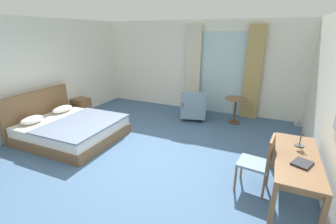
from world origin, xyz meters
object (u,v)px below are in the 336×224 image
Objects in this scene: nightstand at (82,107)px; closed_book at (302,163)px; bed at (70,128)px; writing_desk at (297,162)px; armchair_by_window at (194,108)px; desk_chair at (260,161)px; desk_lamp at (299,127)px; round_cafe_table at (235,105)px.

closed_book is (5.63, -1.68, 0.46)m from nightstand.
bed is 1.35× the size of writing_desk.
writing_desk is 1.86× the size of armchair_by_window.
desk_chair reaches higher than writing_desk.
nightstand is at bearing 165.23° from writing_desk.
writing_desk is at bearing -89.25° from desk_lamp.
nightstand is 2.02× the size of closed_book.
desk_lamp is 0.62× the size of round_cafe_table.
desk_lamp reaches higher than armchair_by_window.
desk_lamp is 2.78m from round_cafe_table.
desk_lamp reaches higher than bed.
writing_desk is 2.25× the size of round_cafe_table.
nightstand is 0.63× the size of armchair_by_window.
desk_lamp reaches higher than closed_book.
armchair_by_window reaches higher than round_cafe_table.
armchair_by_window is (3.16, 1.14, 0.07)m from nightstand.
round_cafe_table is (1.12, 0.22, 0.17)m from armchair_by_window.
armchair_by_window is (2.25, 2.44, 0.09)m from bed.
desk_chair is at bearing -16.09° from nightstand.
closed_book is (0.53, -0.21, 0.21)m from desk_chair.
writing_desk reaches higher than nightstand.
closed_book is at bearing -65.93° from round_cafe_table.
desk_chair is 0.60m from closed_book.
desk_chair is at bearing -2.31° from bed.
desk_chair reaches higher than round_cafe_table.
writing_desk is at bearing -46.95° from armchair_by_window.
desk_lamp is 1.65× the size of closed_book.
bed reaches higher than round_cafe_table.
bed is at bearing -160.55° from closed_book.
closed_book is at bearing -16.63° from nightstand.
desk_lamp is at bearing 41.78° from desk_chair.
writing_desk is at bearing 125.00° from closed_book.
bed is 4.71m from writing_desk.
bed is 2.26× the size of desk_chair.
nightstand is 0.34× the size of writing_desk.
desk_lamp is (4.69, 0.26, 0.76)m from bed.
round_cafe_table is (-1.32, 2.83, -0.12)m from writing_desk.
closed_book is at bearing -48.67° from armchair_by_window.
bed is at bearing 177.69° from desk_chair.
desk_lamp reaches higher than desk_chair.
closed_book is at bearing -4.58° from bed.
desk_lamp is 3.34m from armchair_by_window.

